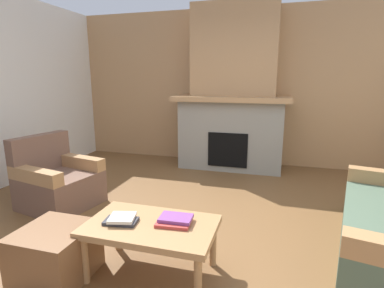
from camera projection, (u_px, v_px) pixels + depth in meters
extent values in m
plane|color=brown|center=(188.00, 242.00, 2.83)|extent=(9.00, 9.00, 0.00)
cube|color=tan|center=(236.00, 88.00, 5.35)|extent=(6.00, 0.12, 2.70)
cube|color=gray|center=(231.00, 134.00, 5.14)|extent=(1.70, 0.70, 1.15)
cube|color=black|center=(228.00, 150.00, 4.87)|extent=(0.64, 0.08, 0.56)
cube|color=tan|center=(232.00, 98.00, 4.96)|extent=(1.90, 0.82, 0.08)
cube|color=tan|center=(235.00, 50.00, 4.93)|extent=(1.40, 0.50, 1.47)
cube|color=brown|center=(61.00, 190.00, 3.61)|extent=(0.89, 0.89, 0.40)
cube|color=brown|center=(40.00, 153.00, 3.66)|extent=(0.29, 0.77, 0.45)
cube|color=#A87A4C|center=(35.00, 176.00, 3.28)|extent=(0.77, 0.29, 0.15)
cube|color=#A87A4C|center=(79.00, 162.00, 3.82)|extent=(0.77, 0.29, 0.15)
cube|color=#A87A4C|center=(151.00, 227.00, 2.30)|extent=(1.00, 0.60, 0.05)
cylinder|color=#A87A4C|center=(85.00, 260.00, 2.24)|extent=(0.06, 0.06, 0.38)
cylinder|color=#A87A4C|center=(198.00, 281.00, 2.00)|extent=(0.06, 0.06, 0.38)
cylinder|color=#A87A4C|center=(117.00, 229.00, 2.69)|extent=(0.06, 0.06, 0.38)
cylinder|color=#A87A4C|center=(213.00, 244.00, 2.45)|extent=(0.06, 0.06, 0.38)
cube|color=brown|center=(56.00, 253.00, 2.31)|extent=(0.52, 0.52, 0.40)
cube|color=#2D2D33|center=(121.00, 221.00, 2.31)|extent=(0.27, 0.18, 0.03)
cube|color=beige|center=(122.00, 218.00, 2.31)|extent=(0.23, 0.22, 0.02)
cube|color=#B23833|center=(174.00, 222.00, 2.29)|extent=(0.27, 0.22, 0.03)
cube|color=#7A3D84|center=(176.00, 218.00, 2.30)|extent=(0.26, 0.18, 0.03)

